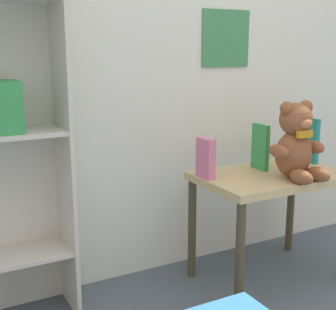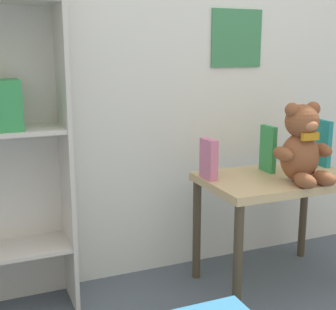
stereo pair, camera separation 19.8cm
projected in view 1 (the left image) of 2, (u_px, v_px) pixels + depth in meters
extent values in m
cube|color=silver|center=(189.00, 20.00, 2.29)|extent=(4.80, 0.06, 2.50)
cube|color=#3D8451|center=(226.00, 38.00, 2.37)|extent=(0.28, 0.01, 0.28)
cube|color=beige|center=(63.00, 130.00, 1.91)|extent=(0.02, 0.25, 1.58)
cube|color=#33934C|center=(5.00, 107.00, 1.77)|extent=(0.11, 0.18, 0.20)
cube|color=tan|center=(271.00, 177.00, 2.22)|extent=(0.70, 0.44, 0.04)
cylinder|color=#453A29|center=(240.00, 258.00, 1.96)|extent=(0.04, 0.04, 0.50)
cylinder|color=#453A29|center=(192.00, 229.00, 2.29)|extent=(0.04, 0.04, 0.50)
cylinder|color=#453A29|center=(290.00, 208.00, 2.59)|extent=(0.04, 0.04, 0.50)
ellipsoid|color=brown|center=(294.00, 154.00, 2.12)|extent=(0.18, 0.14, 0.22)
sphere|color=brown|center=(296.00, 119.00, 2.09)|extent=(0.15, 0.15, 0.15)
sphere|color=brown|center=(287.00, 108.00, 2.05)|extent=(0.06, 0.06, 0.06)
sphere|color=brown|center=(306.00, 107.00, 2.10)|extent=(0.06, 0.06, 0.06)
ellipsoid|color=#B56E48|center=(306.00, 124.00, 2.04)|extent=(0.06, 0.04, 0.04)
ellipsoid|color=brown|center=(279.00, 151.00, 2.05)|extent=(0.06, 0.12, 0.06)
ellipsoid|color=brown|center=(314.00, 147.00, 2.15)|extent=(0.06, 0.12, 0.06)
ellipsoid|color=brown|center=(301.00, 177.00, 2.02)|extent=(0.06, 0.13, 0.06)
ellipsoid|color=brown|center=(318.00, 174.00, 2.07)|extent=(0.06, 0.13, 0.06)
cube|color=#C68419|center=(305.00, 134.00, 2.05)|extent=(0.08, 0.02, 0.03)
cube|color=#D17093|center=(206.00, 158.00, 2.12)|extent=(0.04, 0.10, 0.18)
cube|color=#33934C|center=(260.00, 147.00, 2.27)|extent=(0.03, 0.11, 0.22)
cube|color=teal|center=(308.00, 140.00, 2.42)|extent=(0.03, 0.13, 0.23)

